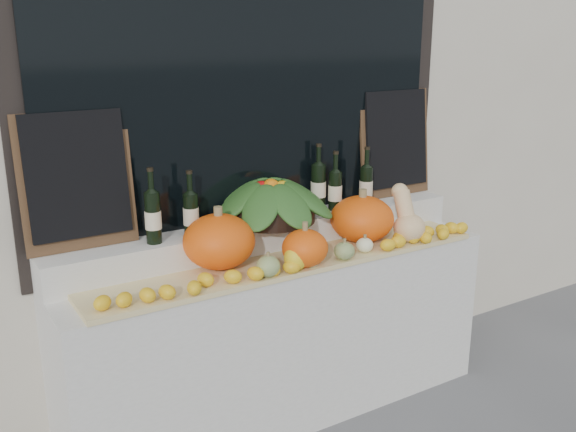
% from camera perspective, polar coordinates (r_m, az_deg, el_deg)
% --- Properties ---
extents(display_sill, '(2.30, 0.55, 0.88)m').
position_cam_1_polar(display_sill, '(3.44, -0.67, -10.61)').
color(display_sill, silver).
rests_on(display_sill, ground).
extents(rear_tier, '(2.30, 0.25, 0.16)m').
position_cam_1_polar(rear_tier, '(3.36, -2.01, -1.69)').
color(rear_tier, silver).
rests_on(rear_tier, display_sill).
extents(straw_bedding, '(2.10, 0.32, 0.02)m').
position_cam_1_polar(straw_bedding, '(3.16, 0.48, -4.17)').
color(straw_bedding, tan).
rests_on(straw_bedding, display_sill).
extents(pumpkin_left, '(0.35, 0.35, 0.26)m').
position_cam_1_polar(pumpkin_left, '(3.04, -6.15, -2.26)').
color(pumpkin_left, '#FD5C0D').
rests_on(pumpkin_left, straw_bedding).
extents(pumpkin_right, '(0.42, 0.42, 0.24)m').
position_cam_1_polar(pumpkin_right, '(3.43, 6.60, -0.25)').
color(pumpkin_right, '#FD5C0D').
rests_on(pumpkin_right, straw_bedding).
extents(pumpkin_center, '(0.28, 0.28, 0.18)m').
position_cam_1_polar(pumpkin_center, '(3.06, 1.52, -2.87)').
color(pumpkin_center, '#FD5C0D').
rests_on(pumpkin_center, straw_bedding).
extents(butternut_squash, '(0.17, 0.22, 0.30)m').
position_cam_1_polar(butternut_squash, '(3.48, 10.55, -0.27)').
color(butternut_squash, '#EFC48D').
rests_on(butternut_squash, straw_bedding).
extents(decorative_gourds, '(0.68, 0.13, 0.15)m').
position_cam_1_polar(decorative_gourds, '(3.06, 1.92, -3.66)').
color(decorative_gourds, '#34651E').
rests_on(decorative_gourds, straw_bedding).
extents(lemon_heap, '(2.20, 0.16, 0.06)m').
position_cam_1_polar(lemon_heap, '(3.06, 1.57, -4.01)').
color(lemon_heap, yellow).
rests_on(lemon_heap, straw_bedding).
extents(produce_bowl, '(0.70, 0.70, 0.23)m').
position_cam_1_polar(produce_bowl, '(3.31, -1.50, 1.41)').
color(produce_bowl, black).
rests_on(produce_bowl, rear_tier).
extents(wine_bottle_far_left, '(0.08, 0.08, 0.36)m').
position_cam_1_polar(wine_bottle_far_left, '(3.02, -11.91, -0.06)').
color(wine_bottle_far_left, black).
rests_on(wine_bottle_far_left, rear_tier).
extents(wine_bottle_near_left, '(0.08, 0.08, 0.32)m').
position_cam_1_polar(wine_bottle_near_left, '(3.13, -8.63, 0.27)').
color(wine_bottle_near_left, black).
rests_on(wine_bottle_near_left, rear_tier).
extents(wine_bottle_tall, '(0.08, 0.08, 0.37)m').
position_cam_1_polar(wine_bottle_tall, '(3.51, 2.71, 2.63)').
color(wine_bottle_tall, black).
rests_on(wine_bottle_tall, rear_tier).
extents(wine_bottle_near_right, '(0.08, 0.08, 0.33)m').
position_cam_1_polar(wine_bottle_near_right, '(3.52, 4.21, 2.32)').
color(wine_bottle_near_right, black).
rests_on(wine_bottle_near_right, rear_tier).
extents(wine_bottle_far_right, '(0.08, 0.08, 0.33)m').
position_cam_1_polar(wine_bottle_far_right, '(3.62, 6.95, 2.71)').
color(wine_bottle_far_right, black).
rests_on(wine_bottle_far_right, rear_tier).
extents(chalkboard_left, '(0.50, 0.10, 0.62)m').
position_cam_1_polar(chalkboard_left, '(2.99, -18.23, 3.19)').
color(chalkboard_left, '#4C331E').
rests_on(chalkboard_left, rear_tier).
extents(chalkboard_right, '(0.50, 0.10, 0.62)m').
position_cam_1_polar(chalkboard_right, '(3.84, 9.54, 6.56)').
color(chalkboard_right, '#4C331E').
rests_on(chalkboard_right, rear_tier).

